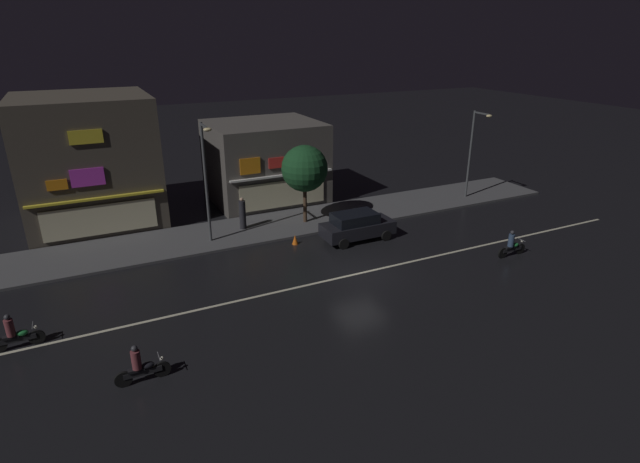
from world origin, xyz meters
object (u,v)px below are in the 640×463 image
at_px(streetlamp_mid, 473,147).
at_px(motorcycle_following, 14,334).
at_px(motorcycle_lead, 140,367).
at_px(motorcycle_opposite_lane, 512,245).
at_px(streetlamp_west, 206,174).
at_px(parked_car_near_kerb, 357,226).
at_px(pedestrian_on_sidewalk, 243,214).
at_px(traffic_cone, 295,240).

relative_size(streetlamp_mid, motorcycle_following, 3.28).
height_order(motorcycle_lead, motorcycle_following, same).
height_order(motorcycle_lead, motorcycle_opposite_lane, same).
xyz_separation_m(streetlamp_west, motorcycle_following, (-9.44, -6.87, -3.56)).
height_order(motorcycle_following, motorcycle_opposite_lane, same).
height_order(streetlamp_west, parked_car_near_kerb, streetlamp_west).
relative_size(pedestrian_on_sidewalk, motorcycle_following, 1.05).
xyz_separation_m(pedestrian_on_sidewalk, motorcycle_opposite_lane, (11.98, -10.10, -0.43)).
bearing_deg(traffic_cone, parked_car_near_kerb, -15.01).
xyz_separation_m(parked_car_near_kerb, motorcycle_opposite_lane, (6.41, -5.76, -0.24)).
bearing_deg(motorcycle_lead, streetlamp_mid, -160.07).
distance_m(streetlamp_west, motorcycle_lead, 12.83).
xyz_separation_m(streetlamp_mid, motorcycle_lead, (-24.46, -11.16, -3.25)).
bearing_deg(parked_car_near_kerb, streetlamp_mid, 15.65).
xyz_separation_m(streetlamp_west, motorcycle_opposite_lane, (14.29, -8.83, -3.56)).
xyz_separation_m(streetlamp_mid, traffic_cone, (-14.76, -2.19, -3.60)).
bearing_deg(motorcycle_lead, motorcycle_following, -50.65).
height_order(streetlamp_west, traffic_cone, streetlamp_west).
bearing_deg(traffic_cone, motorcycle_following, -160.99).
bearing_deg(motorcycle_following, traffic_cone, 20.35).
distance_m(pedestrian_on_sidewalk, traffic_cone, 4.03).
bearing_deg(traffic_cone, streetlamp_west, 153.87).
relative_size(motorcycle_following, motorcycle_opposite_lane, 1.00).
relative_size(streetlamp_mid, motorcycle_opposite_lane, 3.28).
distance_m(parked_car_near_kerb, motorcycle_lead, 15.49).
relative_size(parked_car_near_kerb, motorcycle_following, 2.26).
distance_m(streetlamp_west, traffic_cone, 6.21).
relative_size(streetlamp_west, motorcycle_lead, 3.60).
bearing_deg(streetlamp_mid, motorcycle_following, -166.34).
height_order(streetlamp_mid, motorcycle_opposite_lane, streetlamp_mid).
xyz_separation_m(motorcycle_lead, motorcycle_opposite_lane, (19.66, 2.26, 0.00)).
distance_m(motorcycle_lead, motorcycle_opposite_lane, 19.79).
height_order(parked_car_near_kerb, motorcycle_following, parked_car_near_kerb).
height_order(pedestrian_on_sidewalk, traffic_cone, pedestrian_on_sidewalk).
distance_m(motorcycle_following, traffic_cone, 14.57).
bearing_deg(motorcycle_following, streetlamp_west, 37.37).
xyz_separation_m(motorcycle_following, motorcycle_opposite_lane, (23.73, -1.97, 0.00)).
height_order(streetlamp_mid, parked_car_near_kerb, streetlamp_mid).
distance_m(parked_car_near_kerb, motorcycle_opposite_lane, 8.62).
height_order(parked_car_near_kerb, motorcycle_opposite_lane, parked_car_near_kerb).
height_order(parked_car_near_kerb, motorcycle_lead, parked_car_near_kerb).
bearing_deg(streetlamp_west, motorcycle_following, -143.98).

